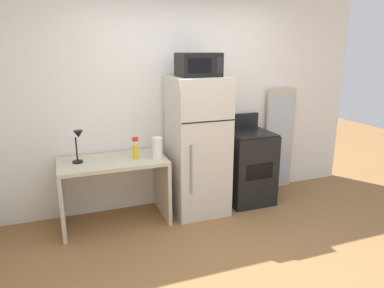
{
  "coord_description": "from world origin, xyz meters",
  "views": [
    {
      "loc": [
        -1.36,
        -2.47,
        1.95
      ],
      "look_at": [
        -0.03,
        1.1,
        0.9
      ],
      "focal_mm": 33.22,
      "sensor_mm": 36.0,
      "label": 1
    }
  ],
  "objects_px": {
    "spray_bottle": "(135,150)",
    "paper_towel_roll": "(157,148)",
    "refrigerator": "(197,146)",
    "desk_lamp": "(78,141)",
    "oven_range": "(247,166)",
    "microwave": "(198,65)",
    "desk": "(114,179)",
    "leaning_mirror": "(279,140)"
  },
  "relations": [
    {
      "from": "desk",
      "to": "leaning_mirror",
      "type": "height_order",
      "value": "leaning_mirror"
    },
    {
      "from": "desk",
      "to": "leaning_mirror",
      "type": "xyz_separation_m",
      "value": [
        2.33,
        0.27,
        0.18
      ]
    },
    {
      "from": "desk",
      "to": "spray_bottle",
      "type": "relative_size",
      "value": 4.67
    },
    {
      "from": "microwave",
      "to": "oven_range",
      "type": "xyz_separation_m",
      "value": [
        0.7,
        0.05,
        -1.29
      ]
    },
    {
      "from": "paper_towel_roll",
      "to": "spray_bottle",
      "type": "bearing_deg",
      "value": 162.79
    },
    {
      "from": "paper_towel_roll",
      "to": "oven_range",
      "type": "bearing_deg",
      "value": 6.82
    },
    {
      "from": "desk_lamp",
      "to": "paper_towel_roll",
      "type": "relative_size",
      "value": 1.47
    },
    {
      "from": "refrigerator",
      "to": "leaning_mirror",
      "type": "bearing_deg",
      "value": 12.11
    },
    {
      "from": "spray_bottle",
      "to": "oven_range",
      "type": "bearing_deg",
      "value": 2.93
    },
    {
      "from": "paper_towel_roll",
      "to": "leaning_mirror",
      "type": "distance_m",
      "value": 1.9
    },
    {
      "from": "oven_range",
      "to": "leaning_mirror",
      "type": "relative_size",
      "value": 0.79
    },
    {
      "from": "spray_bottle",
      "to": "microwave",
      "type": "distance_m",
      "value": 1.18
    },
    {
      "from": "desk_lamp",
      "to": "microwave",
      "type": "distance_m",
      "value": 1.54
    },
    {
      "from": "desk_lamp",
      "to": "leaning_mirror",
      "type": "bearing_deg",
      "value": 5.48
    },
    {
      "from": "paper_towel_roll",
      "to": "leaning_mirror",
      "type": "relative_size",
      "value": 0.17
    },
    {
      "from": "desk_lamp",
      "to": "oven_range",
      "type": "xyz_separation_m",
      "value": [
        2.04,
        0.0,
        -0.52
      ]
    },
    {
      "from": "oven_range",
      "to": "paper_towel_roll",
      "type": "bearing_deg",
      "value": -173.18
    },
    {
      "from": "desk",
      "to": "paper_towel_roll",
      "type": "relative_size",
      "value": 4.85
    },
    {
      "from": "spray_bottle",
      "to": "oven_range",
      "type": "distance_m",
      "value": 1.5
    },
    {
      "from": "paper_towel_roll",
      "to": "oven_range",
      "type": "distance_m",
      "value": 1.29
    },
    {
      "from": "desk",
      "to": "leaning_mirror",
      "type": "distance_m",
      "value": 2.36
    },
    {
      "from": "paper_towel_roll",
      "to": "oven_range",
      "type": "height_order",
      "value": "oven_range"
    },
    {
      "from": "desk",
      "to": "leaning_mirror",
      "type": "relative_size",
      "value": 0.83
    },
    {
      "from": "desk_lamp",
      "to": "spray_bottle",
      "type": "xyz_separation_m",
      "value": [
        0.59,
        -0.07,
        -0.14
      ]
    },
    {
      "from": "spray_bottle",
      "to": "leaning_mirror",
      "type": "distance_m",
      "value": 2.12
    },
    {
      "from": "spray_bottle",
      "to": "paper_towel_roll",
      "type": "relative_size",
      "value": 1.04
    },
    {
      "from": "spray_bottle",
      "to": "refrigerator",
      "type": "xyz_separation_m",
      "value": [
        0.75,
        0.04,
        -0.04
      ]
    },
    {
      "from": "desk_lamp",
      "to": "refrigerator",
      "type": "xyz_separation_m",
      "value": [
        1.34,
        -0.03,
        -0.18
      ]
    },
    {
      "from": "spray_bottle",
      "to": "paper_towel_roll",
      "type": "height_order",
      "value": "spray_bottle"
    },
    {
      "from": "refrigerator",
      "to": "desk_lamp",
      "type": "bearing_deg",
      "value": 178.73
    },
    {
      "from": "refrigerator",
      "to": "oven_range",
      "type": "relative_size",
      "value": 1.48
    },
    {
      "from": "desk_lamp",
      "to": "microwave",
      "type": "relative_size",
      "value": 0.77
    },
    {
      "from": "desk",
      "to": "paper_towel_roll",
      "type": "bearing_deg",
      "value": -14.88
    },
    {
      "from": "paper_towel_roll",
      "to": "microwave",
      "type": "bearing_deg",
      "value": 10.25
    },
    {
      "from": "leaning_mirror",
      "to": "oven_range",
      "type": "bearing_deg",
      "value": -158.01
    },
    {
      "from": "spray_bottle",
      "to": "leaning_mirror",
      "type": "xyz_separation_m",
      "value": [
        2.08,
        0.33,
        -0.15
      ]
    },
    {
      "from": "refrigerator",
      "to": "oven_range",
      "type": "xyz_separation_m",
      "value": [
        0.7,
        0.03,
        -0.35
      ]
    },
    {
      "from": "desk",
      "to": "paper_towel_roll",
      "type": "distance_m",
      "value": 0.61
    },
    {
      "from": "refrigerator",
      "to": "leaning_mirror",
      "type": "height_order",
      "value": "refrigerator"
    },
    {
      "from": "spray_bottle",
      "to": "microwave",
      "type": "bearing_deg",
      "value": 1.69
    },
    {
      "from": "desk",
      "to": "microwave",
      "type": "height_order",
      "value": "microwave"
    },
    {
      "from": "desk",
      "to": "desk_lamp",
      "type": "height_order",
      "value": "desk_lamp"
    }
  ]
}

